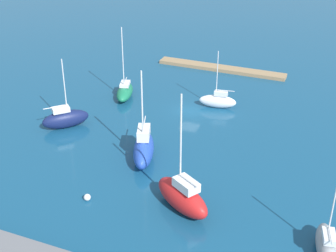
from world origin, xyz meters
The scene contains 9 objects.
water centered at (0.00, 0.00, 0.00)m, with size 160.00×160.00×0.00m, color navy.
pier_dock centered at (0.51, -16.46, 0.28)m, with size 21.32×2.25×0.56m, color #997A56.
sailboat_gray_west_end centered at (-20.35, 21.90, 1.06)m, with size 2.81×5.53×7.77m.
sailboat_navy_along_channel centered at (13.10, 10.55, 1.25)m, with size 5.57×5.79×9.17m.
sailboat_green_mid_basin centered at (10.26, -0.53, 0.97)m, with size 3.82×6.34×10.56m.
sailboat_red_far_south centered at (-6.80, 20.79, 1.51)m, with size 7.29×5.78×12.11m.
sailboat_white_lone_south centered at (-3.19, -2.49, 1.03)m, with size 5.29×2.30×8.20m.
sailboat_blue_inner_mooring centered at (0.51, 13.91, 1.50)m, with size 4.63×7.57×10.98m.
mooring_buoy_white centered at (2.49, 23.08, 0.35)m, with size 0.70×0.70×0.70m, color white.
Camera 1 is at (-19.88, 56.23, 29.10)m, focal length 51.55 mm.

